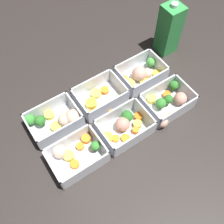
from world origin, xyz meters
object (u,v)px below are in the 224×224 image
(container_near_left, at_px, (75,154))
(juice_carton, at_px, (169,29))
(container_far_center, at_px, (100,98))
(container_far_right, at_px, (142,74))
(container_near_center, at_px, (124,126))
(container_far_left, at_px, (57,120))
(container_near_right, at_px, (168,103))

(container_near_left, height_order, juice_carton, juice_carton)
(container_far_center, xyz_separation_m, container_far_right, (0.17, 0.00, 0.00))
(container_near_center, distance_m, container_far_center, 0.13)
(container_near_center, height_order, container_far_right, same)
(container_far_left, bearing_deg, container_far_right, 0.09)
(container_near_left, xyz_separation_m, container_near_center, (0.17, -0.00, 0.00))
(container_far_right, bearing_deg, container_far_left, -179.91)
(container_near_right, xyz_separation_m, container_far_left, (-0.33, 0.14, 0.00))
(container_near_left, xyz_separation_m, container_near_right, (0.34, -0.01, 0.00))
(container_far_left, distance_m, juice_carton, 0.51)
(juice_carton, bearing_deg, container_near_left, -158.84)
(container_far_center, bearing_deg, container_far_right, 1.08)
(container_near_right, xyz_separation_m, container_far_right, (0.00, 0.15, -0.00))
(container_near_center, distance_m, container_near_right, 0.17)
(container_near_left, distance_m, container_near_center, 0.17)
(container_near_center, relative_size, container_near_right, 0.98)
(container_near_center, height_order, juice_carton, juice_carton)
(container_far_center, bearing_deg, container_near_right, -39.57)
(container_near_center, relative_size, juice_carton, 0.80)
(container_far_right, bearing_deg, container_near_center, -141.41)
(container_near_center, distance_m, container_far_right, 0.22)
(container_near_left, height_order, container_far_right, same)
(container_near_right, relative_size, juice_carton, 0.81)
(container_near_center, xyz_separation_m, juice_carton, (0.33, 0.20, 0.07))
(container_far_center, bearing_deg, container_near_left, -142.70)
(container_near_left, height_order, container_far_left, same)
(container_near_center, height_order, container_far_left, same)
(container_near_center, bearing_deg, container_far_center, 91.83)
(container_near_right, relative_size, container_far_right, 1.01)
(container_near_left, xyz_separation_m, container_far_right, (0.34, 0.13, 0.00))
(container_near_left, height_order, container_far_center, same)
(container_near_right, distance_m, container_far_right, 0.15)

